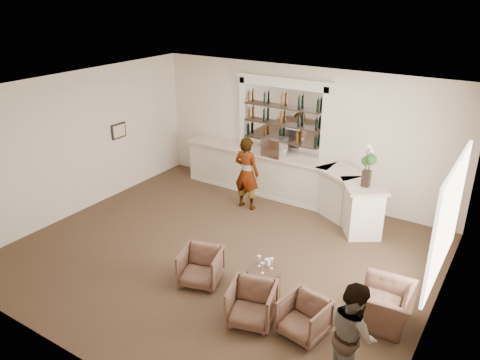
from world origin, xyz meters
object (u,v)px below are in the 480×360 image
flower_vase (368,163)px  armchair_center (252,304)px  armchair_right (304,317)px  sommelier (247,173)px  bar_counter (284,178)px  armchair_far (386,305)px  guest (352,334)px  espresso_machine (274,147)px  armchair_left (201,267)px  cocktail_table (264,281)px

flower_vase → armchair_center: bearing=-97.6°
armchair_right → sommelier: bearing=141.8°
bar_counter → armchair_far: bar_counter is taller
armchair_far → armchair_right: bearing=-50.9°
guest → armchair_center: guest is taller
armchair_center → armchair_right: 0.86m
armchair_far → espresso_machine: (-3.85, 3.22, 1.06)m
armchair_center → flower_vase: size_ratio=0.79×
bar_counter → espresso_machine: 0.85m
bar_counter → armchair_far: 4.84m
guest → armchair_center: size_ratio=2.12×
bar_counter → armchair_far: size_ratio=5.90×
guest → armchair_left: (-3.09, 0.74, -0.45)m
guest → espresso_machine: espresso_machine is taller
bar_counter → armchair_left: size_ratio=7.83×
cocktail_table → guest: (1.96, -1.07, 0.53)m
flower_vase → sommelier: bearing=-175.6°
sommelier → flower_vase: size_ratio=1.92×
armchair_right → espresso_machine: size_ratio=1.31×
armchair_far → sommelier: bearing=-126.0°
cocktail_table → armchair_right: bearing=-28.5°
sommelier → guest: 5.60m
espresso_machine → bar_counter: bearing=11.1°
guest → cocktail_table: bearing=18.6°
sommelier → guest: (4.06, -3.85, -0.11)m
bar_counter → sommelier: bearing=-121.9°
bar_counter → guest: size_ratio=3.64×
sommelier → armchair_center: 4.26m
bar_counter → armchair_far: (3.56, -3.27, -0.26)m
guest → flower_vase: flower_vase is taller
bar_counter → armchair_right: bar_counter is taller
sommelier → espresso_machine: sommelier is taller
armchair_left → armchair_right: armchair_left is taller
armchair_far → guest: bearing=-8.2°
armchair_left → espresso_machine: 4.15m
guest → armchair_center: 1.84m
bar_counter → sommelier: 1.10m
cocktail_table → sommelier: 3.55m
armchair_far → flower_vase: bearing=-159.1°
espresso_machine → cocktail_table: bearing=-61.3°
armchair_left → flower_vase: bearing=43.7°
sommelier → armchair_right: size_ratio=2.61×
armchair_far → flower_vase: size_ratio=1.04×
armchair_right → armchair_far: (0.98, 0.98, 0.00)m
guest → armchair_center: (-1.75, 0.32, -0.45)m
sommelier → espresso_machine: bearing=-107.7°
espresso_machine → armchair_center: bearing=-63.2°
bar_counter → sommelier: (-0.55, -0.89, 0.32)m
armchair_left → armchair_far: 3.24m
cocktail_table → espresso_machine: bearing=116.7°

